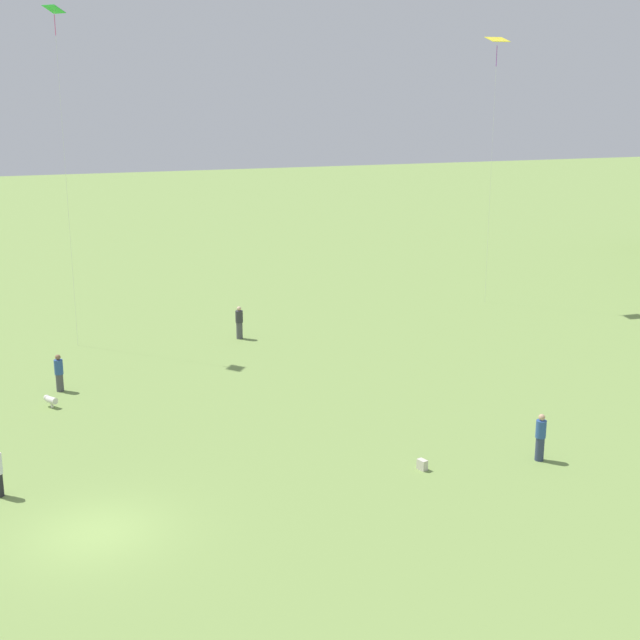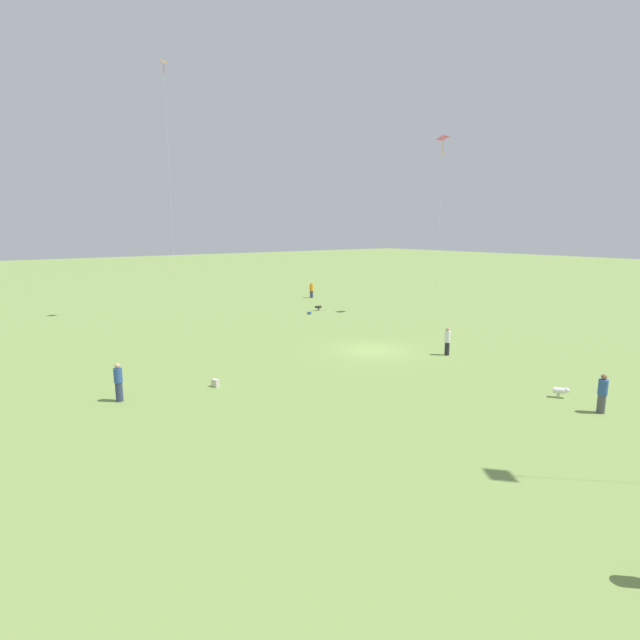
{
  "view_description": "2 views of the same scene",
  "coord_description": "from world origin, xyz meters",
  "px_view_note": "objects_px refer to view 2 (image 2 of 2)",
  "views": [
    {
      "loc": [
        25.45,
        -1.86,
        13.14
      ],
      "look_at": [
        -2.77,
        8.2,
        5.31
      ],
      "focal_mm": 50.0,
      "sensor_mm": 36.0,
      "label": 1
    },
    {
      "loc": [
        -22.84,
        21.44,
        7.7
      ],
      "look_at": [
        -2.37,
        6.05,
        2.99
      ],
      "focal_mm": 28.0,
      "sensor_mm": 36.0,
      "label": 2
    }
  ],
  "objects_px": {
    "kite_2": "(165,91)",
    "person_3": "(602,394)",
    "dog_1": "(561,391)",
    "person_0": "(311,290)",
    "dog_0": "(318,307)",
    "picnic_bag_0": "(309,313)",
    "picnic_bag_1": "(215,383)",
    "person_1": "(447,341)",
    "kite_3": "(443,148)",
    "person_5": "(118,382)"
  },
  "relations": [
    {
      "from": "picnic_bag_0",
      "to": "kite_3",
      "type": "bearing_deg",
      "value": -125.15
    },
    {
      "from": "dog_0",
      "to": "picnic_bag_1",
      "type": "distance_m",
      "value": 23.81
    },
    {
      "from": "dog_0",
      "to": "picnic_bag_0",
      "type": "height_order",
      "value": "dog_0"
    },
    {
      "from": "person_3",
      "to": "kite_2",
      "type": "distance_m",
      "value": 37.56
    },
    {
      "from": "person_1",
      "to": "picnic_bag_1",
      "type": "relative_size",
      "value": 4.22
    },
    {
      "from": "picnic_bag_1",
      "to": "kite_2",
      "type": "bearing_deg",
      "value": -15.98
    },
    {
      "from": "picnic_bag_1",
      "to": "dog_0",
      "type": "bearing_deg",
      "value": -48.99
    },
    {
      "from": "dog_1",
      "to": "picnic_bag_0",
      "type": "distance_m",
      "value": 25.75
    },
    {
      "from": "person_1",
      "to": "kite_3",
      "type": "xyz_separation_m",
      "value": [
        10.49,
        -11.38,
        13.69
      ]
    },
    {
      "from": "person_3",
      "to": "picnic_bag_0",
      "type": "bearing_deg",
      "value": 153.44
    },
    {
      "from": "person_0",
      "to": "dog_1",
      "type": "bearing_deg",
      "value": 26.84
    },
    {
      "from": "person_3",
      "to": "dog_1",
      "type": "relative_size",
      "value": 2.52
    },
    {
      "from": "picnic_bag_0",
      "to": "person_3",
      "type": "bearing_deg",
      "value": 170.62
    },
    {
      "from": "kite_3",
      "to": "dog_0",
      "type": "height_order",
      "value": "kite_3"
    },
    {
      "from": "person_1",
      "to": "picnic_bag_0",
      "type": "xyz_separation_m",
      "value": [
        17.17,
        -1.9,
        -0.77
      ]
    },
    {
      "from": "dog_1",
      "to": "picnic_bag_1",
      "type": "distance_m",
      "value": 16.37
    },
    {
      "from": "kite_2",
      "to": "kite_3",
      "type": "height_order",
      "value": "kite_2"
    },
    {
      "from": "kite_2",
      "to": "picnic_bag_1",
      "type": "distance_m",
      "value": 27.34
    },
    {
      "from": "person_3",
      "to": "person_5",
      "type": "relative_size",
      "value": 0.96
    },
    {
      "from": "dog_0",
      "to": "picnic_bag_1",
      "type": "height_order",
      "value": "dog_0"
    },
    {
      "from": "person_0",
      "to": "dog_0",
      "type": "relative_size",
      "value": 2.57
    },
    {
      "from": "person_0",
      "to": "picnic_bag_0",
      "type": "xyz_separation_m",
      "value": [
        -8.78,
        6.61,
        -0.75
      ]
    },
    {
      "from": "dog_0",
      "to": "dog_1",
      "type": "height_order",
      "value": "dog_1"
    },
    {
      "from": "person_1",
      "to": "kite_2",
      "type": "distance_m",
      "value": 29.71
    },
    {
      "from": "kite_2",
      "to": "picnic_bag_1",
      "type": "height_order",
      "value": "kite_2"
    },
    {
      "from": "person_3",
      "to": "person_5",
      "type": "distance_m",
      "value": 21.03
    },
    {
      "from": "picnic_bag_1",
      "to": "person_0",
      "type": "bearing_deg",
      "value": -44.4
    },
    {
      "from": "picnic_bag_1",
      "to": "person_5",
      "type": "bearing_deg",
      "value": 81.24
    },
    {
      "from": "kite_3",
      "to": "picnic_bag_0",
      "type": "xyz_separation_m",
      "value": [
        6.68,
        9.48,
        -14.46
      ]
    },
    {
      "from": "person_5",
      "to": "kite_3",
      "type": "distance_m",
      "value": 33.63
    },
    {
      "from": "person_1",
      "to": "picnic_bag_0",
      "type": "relative_size",
      "value": 4.77
    },
    {
      "from": "person_1",
      "to": "kite_2",
      "type": "height_order",
      "value": "kite_2"
    },
    {
      "from": "person_5",
      "to": "picnic_bag_1",
      "type": "distance_m",
      "value": 4.49
    },
    {
      "from": "person_5",
      "to": "kite_2",
      "type": "relative_size",
      "value": 0.09
    },
    {
      "from": "kite_3",
      "to": "dog_1",
      "type": "height_order",
      "value": "kite_3"
    },
    {
      "from": "person_0",
      "to": "person_3",
      "type": "xyz_separation_m",
      "value": [
        -36.22,
        11.14,
        -0.02
      ]
    },
    {
      "from": "person_1",
      "to": "dog_1",
      "type": "bearing_deg",
      "value": 15.77
    },
    {
      "from": "kite_2",
      "to": "person_3",
      "type": "bearing_deg",
      "value": -54.78
    },
    {
      "from": "person_0",
      "to": "kite_3",
      "type": "xyz_separation_m",
      "value": [
        -15.46,
        -2.88,
        13.71
      ]
    },
    {
      "from": "person_0",
      "to": "person_5",
      "type": "relative_size",
      "value": 0.98
    },
    {
      "from": "dog_0",
      "to": "person_3",
      "type": "bearing_deg",
      "value": 168.91
    },
    {
      "from": "person_3",
      "to": "dog_0",
      "type": "xyz_separation_m",
      "value": [
        28.72,
        -6.45,
        -0.52
      ]
    },
    {
      "from": "person_0",
      "to": "dog_0",
      "type": "height_order",
      "value": "person_0"
    },
    {
      "from": "dog_1",
      "to": "picnic_bag_0",
      "type": "bearing_deg",
      "value": -133.93
    },
    {
      "from": "person_5",
      "to": "picnic_bag_1",
      "type": "xyz_separation_m",
      "value": [
        -0.67,
        -4.38,
        -0.7
      ]
    },
    {
      "from": "person_1",
      "to": "dog_0",
      "type": "bearing_deg",
      "value": -161.64
    },
    {
      "from": "person_0",
      "to": "kite_2",
      "type": "height_order",
      "value": "kite_2"
    },
    {
      "from": "person_3",
      "to": "picnic_bag_1",
      "type": "bearing_deg",
      "value": -155.85
    },
    {
      "from": "kite_2",
      "to": "dog_0",
      "type": "height_order",
      "value": "kite_2"
    },
    {
      "from": "person_1",
      "to": "dog_1",
      "type": "xyz_separation_m",
      "value": [
        -8.27,
        2.1,
        -0.55
      ]
    }
  ]
}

